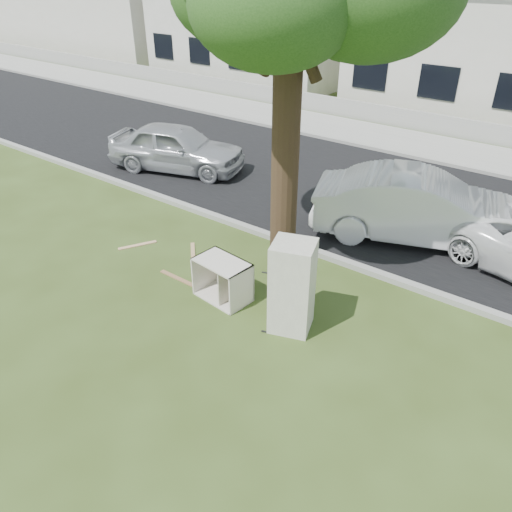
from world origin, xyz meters
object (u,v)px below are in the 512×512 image
Objects in this scene: car_left at (177,147)px; cabinet at (223,280)px; fridge at (292,287)px; car_center at (420,207)px.

cabinet is at bearing -146.63° from car_left.
fridge is at bearing -139.73° from car_left.
cabinet is 4.93m from car_center.
fridge is 4.46m from car_center.
cabinet is at bearing 162.48° from fridge.
car_center is 7.46m from car_left.
fridge is at bearing 7.51° from cabinet.
fridge is 1.57m from cabinet.
fridge reaches higher than cabinet.
car_left is (-6.91, 4.28, -0.14)m from fridge.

